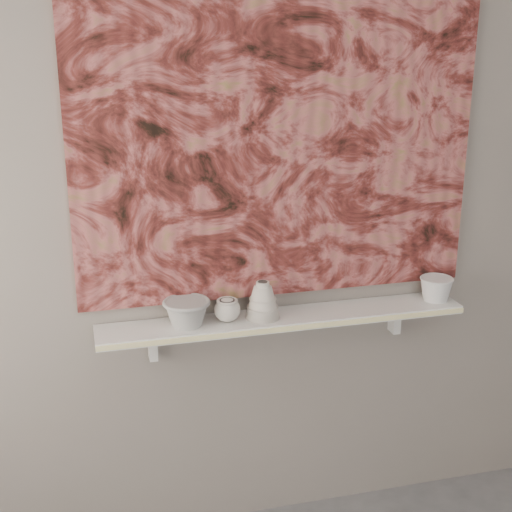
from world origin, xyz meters
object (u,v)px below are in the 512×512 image
object	(u,v)px
bowl_grey	(187,312)
bell_vessel	(263,300)
cup_cream	(227,310)
painting	(279,150)
bowl_white	(436,289)
shelf	(284,319)

from	to	relation	value
bowl_grey	bell_vessel	size ratio (longest dim) A/B	1.22
cup_cream	bell_vessel	bearing A→B (deg)	0.00
bowl_grey	bell_vessel	bearing A→B (deg)	0.00
painting	bowl_white	xyz separation A→B (m)	(0.63, -0.08, -0.56)
painting	shelf	bearing A→B (deg)	-90.00
painting	bowl_white	size ratio (longest dim) A/B	11.42
shelf	cup_cream	world-z (taller)	cup_cream
cup_cream	bowl_white	xyz separation A→B (m)	(0.85, 0.00, 0.00)
painting	bowl_grey	world-z (taller)	painting
cup_cream	shelf	bearing A→B (deg)	0.00
shelf	cup_cream	size ratio (longest dim) A/B	14.47
painting	bowl_grey	distance (m)	0.67
bowl_grey	bell_vessel	world-z (taller)	bell_vessel
painting	cup_cream	xyz separation A→B (m)	(-0.22, -0.08, -0.57)
bell_vessel	bowl_white	distance (m)	0.71
bowl_grey	cup_cream	world-z (taller)	bowl_grey
bowl_grey	bell_vessel	distance (m)	0.29
painting	bell_vessel	xyz separation A→B (m)	(-0.08, -0.08, -0.54)
shelf	bowl_grey	xyz separation A→B (m)	(-0.37, 0.00, 0.07)
bowl_white	cup_cream	bearing A→B (deg)	180.00
shelf	painting	distance (m)	0.63
bowl_grey	bowl_white	xyz separation A→B (m)	(1.00, 0.00, -0.00)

